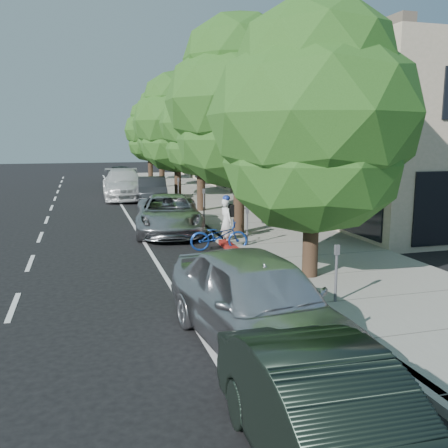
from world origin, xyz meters
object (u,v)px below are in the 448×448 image
object	(u,v)px
street_tree_2	(201,126)
near_car_a	(258,302)
cyclist	(226,221)
white_pickup	(124,184)
street_tree_0	(314,119)
street_tree_5	(150,131)
near_car_b	(333,424)
street_tree_4	(161,125)
silver_suv	(169,214)
pedestrian	(250,190)
dark_sedan	(152,190)
bicycle	(219,236)
street_tree_1	(239,104)
street_tree_3	(177,123)
dark_suv_far	(122,174)

from	to	relation	value
street_tree_2	near_car_a	distance (m)	16.08
cyclist	white_pickup	distance (m)	14.13
street_tree_0	cyclist	bearing A→B (deg)	98.79
street_tree_5	near_car_b	world-z (taller)	street_tree_5
street_tree_4	street_tree_5	distance (m)	6.01
silver_suv	pedestrian	xyz separation A→B (m)	(4.78, 4.30, 0.35)
dark_sedan	near_car_b	distance (m)	23.54
silver_suv	street_tree_5	bearing A→B (deg)	91.40
near_car_a	white_pickup	bearing A→B (deg)	84.97
street_tree_0	near_car_b	xyz separation A→B (m)	(-3.10, -7.00, -3.40)
pedestrian	dark_sedan	bearing A→B (deg)	-55.77
pedestrian	near_car_b	bearing A→B (deg)	66.35
street_tree_2	cyclist	bearing A→B (deg)	-96.30
street_tree_2	silver_suv	xyz separation A→B (m)	(-2.36, -4.50, -3.45)
street_tree_0	street_tree_4	world-z (taller)	street_tree_4
cyclist	white_pickup	size ratio (longest dim) A/B	0.27
cyclist	pedestrian	bearing A→B (deg)	-38.74
white_pickup	near_car_a	distance (m)	22.44
bicycle	street_tree_1	bearing A→B (deg)	-24.41
street_tree_3	pedestrian	world-z (taller)	street_tree_3
near_car_a	near_car_b	bearing A→B (deg)	-102.89
street_tree_3	street_tree_4	bearing A→B (deg)	90.00
street_tree_3	street_tree_4	xyz separation A→B (m)	(-0.00, 6.00, 0.00)
bicycle	street_tree_5	bearing A→B (deg)	6.50
street_tree_2	silver_suv	distance (m)	6.14
bicycle	near_car_b	distance (m)	11.20
street_tree_3	dark_suv_far	size ratio (longest dim) A/B	1.78
cyclist	dark_suv_far	distance (m)	24.03
street_tree_5	bicycle	world-z (taller)	street_tree_5
street_tree_4	street_tree_1	bearing A→B (deg)	-90.00
white_pickup	street_tree_5	bearing A→B (deg)	75.73
dark_suv_far	near_car_b	xyz separation A→B (m)	(-0.67, -35.97, -0.02)
street_tree_3	near_car_b	xyz separation A→B (m)	(-3.10, -25.00, -3.76)
white_pickup	dark_suv_far	size ratio (longest dim) A/B	1.41
near_car_b	dark_suv_far	bearing A→B (deg)	89.47
dark_suv_far	near_car_a	bearing A→B (deg)	-97.56
street_tree_3	white_pickup	size ratio (longest dim) A/B	1.26
street_tree_1	cyclist	bearing A→B (deg)	-127.72
street_tree_1	dark_suv_far	xyz separation A→B (m)	(-2.43, 22.97, -4.09)
street_tree_1	silver_suv	bearing A→B (deg)	147.58
bicycle	pedestrian	size ratio (longest dim) A/B	1.00
cyclist	white_pickup	bearing A→B (deg)	-4.15
street_tree_3	near_car_b	distance (m)	25.47
dark_suv_far	pedestrian	xyz separation A→B (m)	(4.85, -17.17, 0.37)
street_tree_1	cyclist	xyz separation A→B (m)	(-0.77, -1.00, -4.02)
pedestrian	near_car_a	bearing A→B (deg)	64.28
street_tree_2	street_tree_5	world-z (taller)	street_tree_2
dark_suv_far	street_tree_4	bearing A→B (deg)	-71.06
street_tree_3	bicycle	xyz separation A→B (m)	(-1.30, -13.94, -3.96)
street_tree_3	street_tree_4	size ratio (longest dim) A/B	1.05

